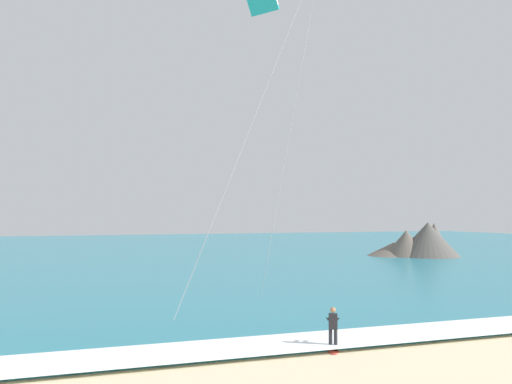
% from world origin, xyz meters
% --- Properties ---
extents(sea, '(200.00, 120.00, 0.20)m').
position_xyz_m(sea, '(0.00, 72.49, 0.10)').
color(sea, teal).
rests_on(sea, ground).
extents(surf_foam, '(200.00, 3.07, 0.04)m').
position_xyz_m(surf_foam, '(0.00, 13.49, 0.22)').
color(surf_foam, white).
rests_on(surf_foam, sea).
extents(surfboard, '(1.01, 1.45, 0.09)m').
position_xyz_m(surfboard, '(-0.99, 12.54, 0.03)').
color(surfboard, '#E04C38').
rests_on(surfboard, ground).
extents(kitesurfer, '(0.66, 0.66, 1.69)m').
position_xyz_m(kitesurfer, '(-0.98, 12.55, 0.94)').
color(kitesurfer, '#232328').
rests_on(kitesurfer, ground).
extents(headland_right, '(10.68, 10.27, 4.34)m').
position_xyz_m(headland_right, '(30.30, 50.23, 1.84)').
color(headland_right, '#665B51').
rests_on(headland_right, ground).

